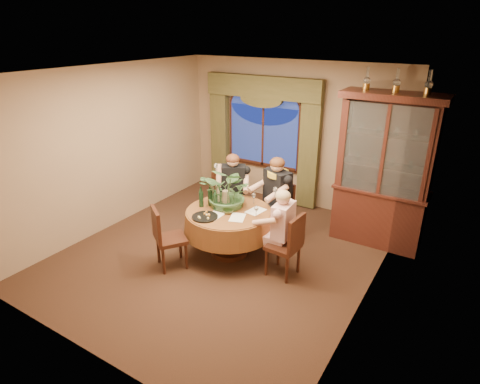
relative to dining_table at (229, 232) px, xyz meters
The scene contains 37 objects.
floor 0.40m from the dining_table, 140.62° to the right, with size 5.00×5.00×0.00m, color black.
wall_back 2.63m from the dining_table, 92.43° to the left, with size 4.50×4.50×0.00m, color #886C53.
wall_right 2.38m from the dining_table, ahead, with size 5.00×5.00×0.00m, color #886C53.
ceiling 2.43m from the dining_table, 140.62° to the right, with size 5.00×5.00×0.00m, color white.
window 2.62m from the dining_table, 106.68° to the left, with size 1.62×0.10×1.32m, color navy, non-canonical shape.
arched_transom 2.98m from the dining_table, 106.68° to the left, with size 1.60×0.06×0.44m, color navy, non-canonical shape.
drapery_left 2.99m from the dining_table, 127.04° to the left, with size 0.38×0.14×2.32m, color #423D1E.
drapery_right 2.45m from the dining_table, 81.89° to the left, with size 0.38×0.14×2.32m, color #423D1E.
swag_valance 3.04m from the dining_table, 107.23° to the left, with size 2.45×0.16×0.42m, color #423D1E, non-canonical shape.
dining_table is the anchor object (origin of this frame).
china_cabinet 2.61m from the dining_table, 41.05° to the left, with size 1.52×0.60×2.46m, color #35120D.
oil_lamp_left 3.12m from the dining_table, 48.55° to the left, with size 0.11×0.11×0.34m, color #A5722D, non-canonical shape.
oil_lamp_center 3.34m from the dining_table, 41.05° to the left, with size 0.11×0.11×0.34m, color #A5722D, non-canonical shape.
oil_lamp_right 3.60m from the dining_table, 35.27° to the left, with size 0.11×0.11×0.34m, color #A5722D, non-canonical shape.
chair_right 0.98m from the dining_table, ahead, with size 0.42×0.42×0.96m, color black.
chair_back_right 0.96m from the dining_table, 67.08° to the left, with size 0.42×0.42×0.96m, color black.
chair_back 0.97m from the dining_table, 128.21° to the left, with size 0.42×0.42×0.96m, color black.
chair_front_left 0.93m from the dining_table, 125.17° to the right, with size 0.42×0.42×0.96m, color black.
person_pink 0.93m from the dining_table, ahead, with size 0.45×0.41×1.26m, color beige, non-canonical shape.
person_back 1.01m from the dining_table, 118.87° to the left, with size 0.49×0.45×1.36m, color black, non-canonical shape.
person_scarf 1.00m from the dining_table, 65.62° to the left, with size 0.52×0.47×1.44m, color black, non-canonical shape.
stoneware_vase 0.53m from the dining_table, 139.21° to the left, with size 0.14×0.14×0.25m, color #9B7E61, non-canonical shape.
centerpiece_plant 0.96m from the dining_table, 119.56° to the left, with size 0.86×0.95×0.74m, color #385C33.
olive_bowl 0.41m from the dining_table, 66.13° to the right, with size 0.16×0.16×0.05m, color #4F572D.
cheese_platter 0.57m from the dining_table, 112.91° to the right, with size 0.38×0.38×0.02m, color black.
wine_bottle_0 0.65m from the dining_table, 151.39° to the left, with size 0.07×0.07×0.33m, color black.
wine_bottle_1 0.69m from the dining_table, 162.15° to the left, with size 0.07×0.07×0.33m, color tan.
wine_bottle_2 0.58m from the dining_table, 152.63° to the right, with size 0.07×0.07×0.33m, color black.
wine_bottle_3 0.60m from the dining_table, 167.36° to the left, with size 0.07×0.07×0.33m, color tan.
wine_bottle_4 0.71m from the dining_table, 167.49° to the right, with size 0.07×0.07×0.33m, color black.
wine_bottle_5 0.64m from the dining_table, behind, with size 0.07×0.07×0.33m, color black.
tasting_paper_0 0.47m from the dining_table, 30.37° to the right, with size 0.21×0.30×0.00m, color white.
tasting_paper_1 0.56m from the dining_table, 28.74° to the left, with size 0.21×0.30×0.00m, color white.
tasting_paper_2 0.48m from the dining_table, 105.99° to the right, with size 0.21×0.30×0.00m, color white.
wine_glass_person_pink 0.66m from the dining_table, ahead, with size 0.07×0.07×0.18m, color silver, non-canonical shape.
wine_glass_person_back 0.66m from the dining_table, 118.87° to the left, with size 0.07×0.07×0.18m, color silver, non-canonical shape.
wine_glass_person_scarf 0.66m from the dining_table, 65.62° to the left, with size 0.07×0.07×0.18m, color silver, non-canonical shape.
Camera 1 is at (3.17, -4.54, 3.36)m, focal length 30.00 mm.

